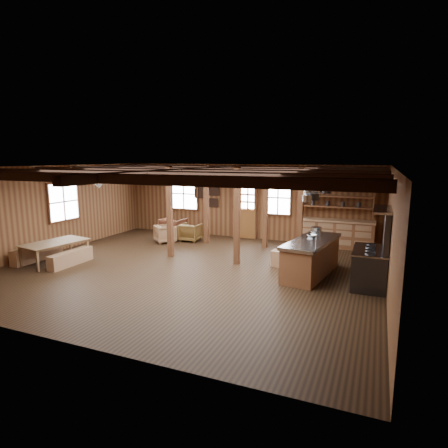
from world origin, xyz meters
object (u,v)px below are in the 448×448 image
(kitchen_island, at_px, (311,257))
(commercial_range, at_px, (372,261))
(dining_table, at_px, (56,253))
(armchair_a, at_px, (173,228))
(armchair_b, at_px, (190,232))
(armchair_c, at_px, (165,234))

(kitchen_island, height_order, commercial_range, commercial_range)
(dining_table, distance_m, armchair_a, 4.53)
(kitchen_island, relative_size, dining_table, 1.46)
(armchair_b, relative_size, armchair_c, 1.03)
(dining_table, relative_size, armchair_a, 2.09)
(commercial_range, bearing_deg, armchair_c, 162.96)
(kitchen_island, relative_size, armchair_c, 3.74)
(armchair_b, bearing_deg, armchair_a, -15.12)
(armchair_a, relative_size, armchair_b, 1.18)
(armchair_c, bearing_deg, armchair_a, -40.68)
(armchair_c, bearing_deg, commercial_range, -155.87)
(dining_table, height_order, armchair_a, armchair_a)
(armchair_a, bearing_deg, kitchen_island, 159.45)
(armchair_a, distance_m, armchair_c, 0.76)
(commercial_range, distance_m, armchair_a, 7.70)
(armchair_c, bearing_deg, kitchen_island, -157.02)
(commercial_range, bearing_deg, armchair_a, 157.86)
(dining_table, height_order, armchair_c, armchair_c)
(commercial_range, distance_m, armchair_b, 6.85)
(kitchen_island, distance_m, commercial_range, 1.53)
(dining_table, bearing_deg, armchair_c, -13.79)
(dining_table, relative_size, armchair_c, 2.55)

